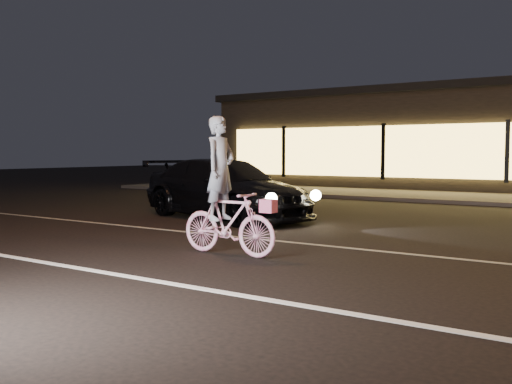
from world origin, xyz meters
The scene contains 6 objects.
ground centered at (0.00, 0.00, 0.00)m, with size 90.00×90.00×0.00m, color black.
lane_stripe_near centered at (0.00, -1.50, 0.00)m, with size 60.00×0.12×0.01m, color silver.
lane_stripe_far centered at (0.00, 2.00, 0.00)m, with size 60.00×0.10×0.01m, color gray.
sidewalk centered at (0.00, 13.00, 0.06)m, with size 30.00×4.00×0.12m, color #383533.
cyclist centered at (-1.54, 0.43, 0.75)m, with size 1.68×0.58×2.12m.
sedan centered at (-4.43, 4.33, 0.70)m, with size 5.20×3.21×1.41m.
Camera 1 is at (3.57, -6.54, 1.57)m, focal length 40.00 mm.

